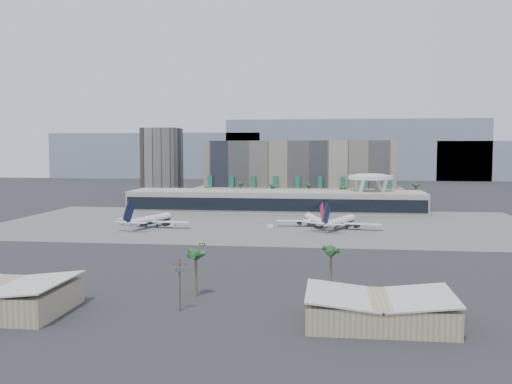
# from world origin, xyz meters

# --- Properties ---
(ground) EXTENTS (900.00, 900.00, 0.00)m
(ground) POSITION_xyz_m (0.00, 0.00, 0.00)
(ground) COLOR #232326
(ground) RESTS_ON ground
(apron_pad) EXTENTS (260.00, 130.00, 0.06)m
(apron_pad) POSITION_xyz_m (0.00, 55.00, 0.03)
(apron_pad) COLOR #5B5B59
(apron_pad) RESTS_ON ground
(mountain_ridge) EXTENTS (680.00, 60.00, 70.00)m
(mountain_ridge) POSITION_xyz_m (27.88, 470.00, 29.89)
(mountain_ridge) COLOR gray
(mountain_ridge) RESTS_ON ground
(hotel) EXTENTS (140.00, 30.00, 42.00)m
(hotel) POSITION_xyz_m (10.00, 174.41, 16.81)
(hotel) COLOR gray
(hotel) RESTS_ON ground
(office_tower) EXTENTS (30.00, 30.00, 52.00)m
(office_tower) POSITION_xyz_m (-95.00, 200.00, 22.94)
(office_tower) COLOR black
(office_tower) RESTS_ON ground
(terminal) EXTENTS (170.00, 32.50, 14.50)m
(terminal) POSITION_xyz_m (0.00, 109.84, 6.52)
(terminal) COLOR #B5AB9F
(terminal) RESTS_ON ground
(saucer_structure) EXTENTS (26.00, 26.00, 21.89)m
(saucer_structure) POSITION_xyz_m (55.00, 116.00, 18.45)
(saucer_structure) COLOR white
(saucer_structure) RESTS_ON ground
(palm_row) EXTENTS (157.80, 2.80, 13.10)m
(palm_row) POSITION_xyz_m (7.00, 145.00, 10.50)
(palm_row) COLOR brown
(palm_row) RESTS_ON ground
(hangar_right) EXTENTS (30.55, 20.60, 6.89)m
(hangar_right) POSITION_xyz_m (42.00, -100.00, 2.95)
(hangar_right) COLOR #948B63
(hangar_right) RESTS_ON ground
(utility_pole) EXTENTS (3.20, 0.85, 12.00)m
(utility_pole) POSITION_xyz_m (-2.00, -96.09, 7.14)
(utility_pole) COLOR #4C3826
(utility_pole) RESTS_ON ground
(airliner_left) EXTENTS (38.14, 39.55, 13.98)m
(airliner_left) POSITION_xyz_m (-51.30, 35.71, 3.53)
(airliner_left) COLOR white
(airliner_left) RESTS_ON ground
(airliner_centre) EXTENTS (34.94, 36.27, 12.75)m
(airliner_centre) POSITION_xyz_m (24.44, 48.46, 3.22)
(airliner_centre) COLOR white
(airliner_centre) RESTS_ON ground
(airliner_right) EXTENTS (35.97, 37.10, 13.54)m
(airliner_right) POSITION_xyz_m (36.42, 41.69, 3.41)
(airliner_right) COLOR white
(airliner_right) RESTS_ON ground
(service_vehicle_a) EXTENTS (4.65, 2.70, 2.16)m
(service_vehicle_a) POSITION_xyz_m (-43.84, 41.95, 1.08)
(service_vehicle_a) COLOR white
(service_vehicle_a) RESTS_ON ground
(service_vehicle_b) EXTENTS (3.42, 2.74, 1.54)m
(service_vehicle_b) POSITION_xyz_m (4.67, 40.42, 0.77)
(service_vehicle_b) COLOR silver
(service_vehicle_b) RESTS_ON ground
(taxiway_sign) EXTENTS (2.10, 0.49, 0.95)m
(taxiway_sign) POSITION_xyz_m (-16.30, -10.27, 0.47)
(taxiway_sign) COLOR black
(taxiway_sign) RESTS_ON ground
(near_palm_a) EXTENTS (6.00, 6.00, 11.96)m
(near_palm_a) POSITION_xyz_m (-1.38, -82.90, 9.12)
(near_palm_a) COLOR brown
(near_palm_a) RESTS_ON ground
(near_palm_b) EXTENTS (6.00, 6.00, 12.78)m
(near_palm_b) POSITION_xyz_m (31.95, -78.18, 9.93)
(near_palm_b) COLOR brown
(near_palm_b) RESTS_ON ground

